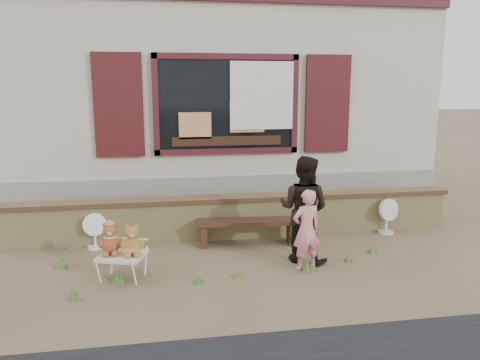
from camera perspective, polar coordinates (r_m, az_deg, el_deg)
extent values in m
plane|color=brown|center=(6.59, 0.88, -9.57)|extent=(80.00, 80.00, 0.00)
cube|color=#AFA78E|center=(10.62, -3.59, 11.54)|extent=(8.00, 5.00, 3.20)
cube|color=gray|center=(10.79, -3.46, 0.86)|extent=(8.04, 5.04, 0.80)
cube|color=black|center=(8.11, -1.64, 9.18)|extent=(2.30, 0.04, 1.50)
cube|color=#431319|center=(8.10, -1.65, 14.84)|extent=(2.50, 0.08, 0.10)
cube|color=#431319|center=(8.16, -1.59, 3.55)|extent=(2.50, 0.08, 0.10)
cube|color=#431319|center=(8.01, -10.25, 8.98)|extent=(0.10, 0.08, 1.70)
cube|color=#431319|center=(8.34, 6.68, 9.17)|extent=(0.10, 0.08, 1.70)
cube|color=black|center=(8.03, -14.59, 8.81)|extent=(0.80, 0.07, 1.70)
cube|color=black|center=(8.52, 10.62, 9.09)|extent=(0.80, 0.07, 1.70)
cube|color=silver|center=(8.14, 2.68, 10.24)|extent=(1.10, 0.02, 1.15)
cube|color=black|center=(8.13, -1.58, 4.80)|extent=(1.90, 0.06, 0.16)
cube|color=tan|center=(8.04, -5.50, 6.62)|extent=(0.55, 0.06, 0.45)
cube|color=#E08447|center=(8.15, 0.86, 7.78)|extent=(0.60, 0.06, 0.55)
cube|color=tan|center=(7.43, -0.52, -4.70)|extent=(7.00, 0.30, 0.60)
cube|color=brown|center=(7.35, -0.52, -2.23)|extent=(7.10, 0.36, 0.07)
cube|color=#351D12|center=(7.04, 0.98, -5.10)|extent=(1.54, 0.43, 0.06)
cube|color=#351D12|center=(7.06, -4.44, -6.79)|extent=(0.11, 0.29, 0.32)
cube|color=#351D12|center=(7.20, 6.27, -6.45)|extent=(0.11, 0.29, 0.32)
cube|color=beige|center=(6.01, -14.17, -8.92)|extent=(0.65, 0.61, 0.04)
cylinder|color=silver|center=(5.98, -16.87, -10.86)|extent=(0.03, 0.03, 0.29)
cylinder|color=silver|center=(5.81, -12.75, -11.29)|extent=(0.03, 0.03, 0.29)
cylinder|color=silver|center=(6.32, -15.32, -9.53)|extent=(0.03, 0.03, 0.29)
cylinder|color=silver|center=(6.17, -11.41, -9.89)|extent=(0.03, 0.03, 0.29)
imported|color=pink|center=(6.13, 8.09, -6.02)|extent=(0.44, 0.33, 1.07)
imported|color=black|center=(6.38, 7.76, -3.54)|extent=(0.90, 0.87, 1.45)
cylinder|color=white|center=(7.31, -17.20, -7.80)|extent=(0.23, 0.23, 0.04)
cylinder|color=white|center=(7.26, -17.27, -6.71)|extent=(0.04, 0.04, 0.29)
cylinder|color=white|center=(7.20, -17.36, -5.13)|extent=(0.35, 0.19, 0.34)
cylinder|color=silver|center=(8.04, 17.33, -6.05)|extent=(0.25, 0.25, 0.04)
cylinder|color=silver|center=(8.00, 17.40, -4.98)|extent=(0.04, 0.04, 0.31)
cylinder|color=silver|center=(7.94, 17.49, -3.43)|extent=(0.38, 0.21, 0.36)
cone|color=#3E6126|center=(5.82, -5.15, -11.94)|extent=(0.12, 0.12, 0.11)
cone|color=#3E6126|center=(6.69, -16.70, -9.26)|extent=(0.14, 0.14, 0.10)
cone|color=#3E6126|center=(7.06, 15.85, -8.17)|extent=(0.16, 0.16, 0.10)
cone|color=#3E6126|center=(6.70, -21.06, -9.29)|extent=(0.17, 0.17, 0.16)
cone|color=#3E6126|center=(5.96, -0.36, -11.47)|extent=(0.14, 0.14, 0.08)
cone|color=#3E6126|center=(7.10, 7.87, -7.48)|extent=(0.18, 0.18, 0.15)
cone|color=#3E6126|center=(6.64, 13.00, -9.35)|extent=(0.11, 0.11, 0.08)
cone|color=#3E6126|center=(5.69, -19.63, -12.95)|extent=(0.14, 0.14, 0.15)
cone|color=#3E6126|center=(6.18, 8.18, -10.43)|extent=(0.13, 0.13, 0.15)
cone|color=#3E6126|center=(6.02, -14.74, -11.31)|extent=(0.15, 0.15, 0.14)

